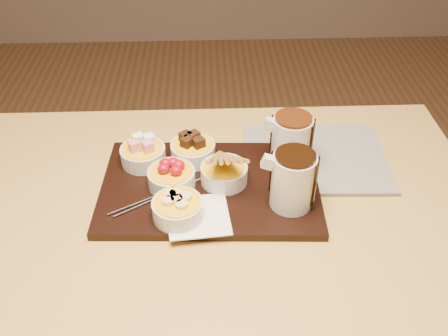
{
  "coord_description": "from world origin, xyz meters",
  "views": [
    {
      "loc": [
        0.01,
        -0.74,
        1.46
      ],
      "look_at": [
        0.05,
        0.07,
        0.81
      ],
      "focal_mm": 40.0,
      "sensor_mm": 36.0,
      "label": 1
    }
  ],
  "objects_px": {
    "bowl_strawberries": "(172,178)",
    "pitcher_milk_chocolate": "(291,142)",
    "newspaper": "(315,158)",
    "serving_board": "(210,187)",
    "pitcher_dark_chocolate": "(293,181)",
    "dining_table": "(204,247)"
  },
  "relations": [
    {
      "from": "serving_board",
      "to": "bowl_strawberries",
      "type": "distance_m",
      "value": 0.08
    },
    {
      "from": "newspaper",
      "to": "pitcher_milk_chocolate",
      "type": "bearing_deg",
      "value": -151.08
    },
    {
      "from": "dining_table",
      "to": "serving_board",
      "type": "height_order",
      "value": "serving_board"
    },
    {
      "from": "dining_table",
      "to": "bowl_strawberries",
      "type": "xyz_separation_m",
      "value": [
        -0.06,
        0.07,
        0.14
      ]
    },
    {
      "from": "pitcher_milk_chocolate",
      "to": "dining_table",
      "type": "bearing_deg",
      "value": -142.88
    },
    {
      "from": "pitcher_dark_chocolate",
      "to": "serving_board",
      "type": "bearing_deg",
      "value": 160.02
    },
    {
      "from": "serving_board",
      "to": "bowl_strawberries",
      "type": "relative_size",
      "value": 4.6
    },
    {
      "from": "dining_table",
      "to": "serving_board",
      "type": "xyz_separation_m",
      "value": [
        0.02,
        0.07,
        0.11
      ]
    },
    {
      "from": "serving_board",
      "to": "newspaper",
      "type": "bearing_deg",
      "value": 24.0
    },
    {
      "from": "serving_board",
      "to": "newspaper",
      "type": "height_order",
      "value": "serving_board"
    },
    {
      "from": "dining_table",
      "to": "pitcher_dark_chocolate",
      "type": "xyz_separation_m",
      "value": [
        0.18,
        0.0,
        0.18
      ]
    },
    {
      "from": "dining_table",
      "to": "pitcher_milk_chocolate",
      "type": "bearing_deg",
      "value": 34.63
    },
    {
      "from": "serving_board",
      "to": "pitcher_dark_chocolate",
      "type": "distance_m",
      "value": 0.19
    },
    {
      "from": "bowl_strawberries",
      "to": "pitcher_milk_chocolate",
      "type": "height_order",
      "value": "pitcher_milk_chocolate"
    },
    {
      "from": "dining_table",
      "to": "pitcher_milk_chocolate",
      "type": "height_order",
      "value": "pitcher_milk_chocolate"
    },
    {
      "from": "dining_table",
      "to": "newspaper",
      "type": "height_order",
      "value": "newspaper"
    },
    {
      "from": "serving_board",
      "to": "pitcher_milk_chocolate",
      "type": "distance_m",
      "value": 0.2
    },
    {
      "from": "pitcher_dark_chocolate",
      "to": "newspaper",
      "type": "distance_m",
      "value": 0.2
    },
    {
      "from": "dining_table",
      "to": "pitcher_dark_chocolate",
      "type": "height_order",
      "value": "pitcher_dark_chocolate"
    },
    {
      "from": "serving_board",
      "to": "bowl_strawberries",
      "type": "bearing_deg",
      "value": -176.42
    },
    {
      "from": "serving_board",
      "to": "pitcher_milk_chocolate",
      "type": "bearing_deg",
      "value": 21.8
    },
    {
      "from": "serving_board",
      "to": "pitcher_milk_chocolate",
      "type": "height_order",
      "value": "pitcher_milk_chocolate"
    }
  ]
}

